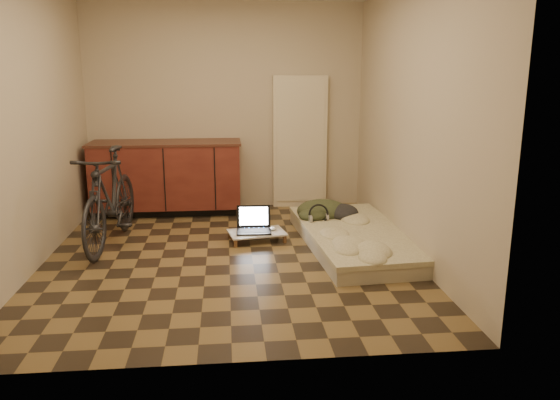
{
  "coord_description": "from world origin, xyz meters",
  "views": [
    {
      "loc": [
        -0.0,
        -5.08,
        1.79
      ],
      "look_at": [
        0.5,
        0.01,
        0.55
      ],
      "focal_mm": 35.0,
      "sensor_mm": 36.0,
      "label": 1
    }
  ],
  "objects": [
    {
      "name": "cabinets",
      "position": [
        -0.75,
        1.7,
        0.47
      ],
      "size": [
        1.84,
        0.62,
        0.91
      ],
      "color": "black",
      "rests_on": "ground"
    },
    {
      "name": "bicycle",
      "position": [
        -1.2,
        0.47,
        0.55
      ],
      "size": [
        0.67,
        1.75,
        1.1
      ],
      "primitive_type": "imported",
      "rotation": [
        0.0,
        0.0,
        -0.1
      ],
      "color": "black",
      "rests_on": "ground"
    },
    {
      "name": "headphones",
      "position": [
        0.97,
        0.54,
        0.26
      ],
      "size": [
        0.27,
        0.26,
        0.17
      ],
      "primitive_type": null,
      "rotation": [
        0.0,
        0.0,
        0.12
      ],
      "color": "black",
      "rests_on": "futon"
    },
    {
      "name": "mouse",
      "position": [
        0.47,
        0.51,
        0.12
      ],
      "size": [
        0.07,
        0.11,
        0.04
      ],
      "primitive_type": "ellipsoid",
      "rotation": [
        0.0,
        0.0,
        0.12
      ],
      "color": "white",
      "rests_on": "lap_desk"
    },
    {
      "name": "futon",
      "position": [
        1.3,
        0.18,
        0.09
      ],
      "size": [
        1.14,
        2.14,
        0.18
      ],
      "rotation": [
        0.0,
        0.0,
        0.07
      ],
      "color": "#B3AA8F",
      "rests_on": "ground"
    },
    {
      "name": "laptop",
      "position": [
        0.27,
        0.51,
        0.15
      ],
      "size": [
        0.37,
        0.34,
        0.25
      ],
      "rotation": [
        0.0,
        0.0,
        -0.04
      ],
      "color": "black",
      "rests_on": "lap_desk"
    },
    {
      "name": "lap_desk",
      "position": [
        0.3,
        0.46,
        0.09
      ],
      "size": [
        0.64,
        0.48,
        0.1
      ],
      "rotation": [
        0.0,
        0.0,
        0.18
      ],
      "color": "brown",
      "rests_on": "ground"
    },
    {
      "name": "appliance_panel",
      "position": [
        0.95,
        1.94,
        0.85
      ],
      "size": [
        0.7,
        0.1,
        1.7
      ],
      "primitive_type": "cube",
      "color": "beige",
      "rests_on": "ground"
    },
    {
      "name": "room_shell",
      "position": [
        0.0,
        0.0,
        1.3
      ],
      "size": [
        3.5,
        4.0,
        2.6
      ],
      "color": "brown",
      "rests_on": "ground"
    },
    {
      "name": "clothing_pile",
      "position": [
        1.11,
        0.78,
        0.3
      ],
      "size": [
        0.64,
        0.55,
        0.24
      ],
      "primitive_type": null,
      "rotation": [
        0.0,
        0.0,
        0.07
      ],
      "color": "#2E361F",
      "rests_on": "futon"
    }
  ]
}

